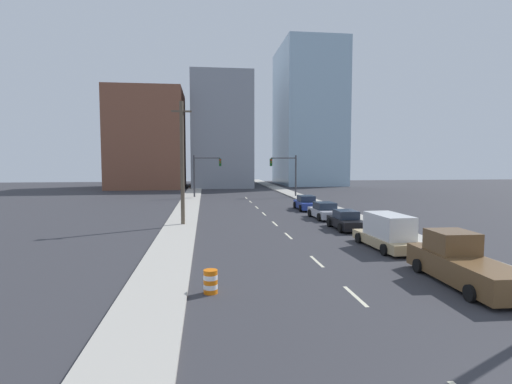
{
  "coord_description": "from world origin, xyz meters",
  "views": [
    {
      "loc": [
        -5.75,
        -5.3,
        5.25
      ],
      "look_at": [
        -0.79,
        33.88,
        2.2
      ],
      "focal_mm": 28.0,
      "sensor_mm": 36.0,
      "label": 1
    }
  ],
  "objects_px": {
    "traffic_barrel": "(211,282)",
    "box_truck_tan": "(388,232)",
    "pickup_truck_brown": "(462,264)",
    "traffic_signal_left": "(202,170)",
    "sedan_black": "(346,221)",
    "traffic_signal_right": "(288,170)",
    "sedan_blue": "(306,203)",
    "utility_pole_left_mid": "(182,163)",
    "sedan_silver": "(325,211)"
  },
  "relations": [
    {
      "from": "sedan_silver",
      "to": "sedan_blue",
      "type": "distance_m",
      "value": 6.75
    },
    {
      "from": "pickup_truck_brown",
      "to": "sedan_silver",
      "type": "height_order",
      "value": "pickup_truck_brown"
    },
    {
      "from": "utility_pole_left_mid",
      "to": "sedan_silver",
      "type": "height_order",
      "value": "utility_pole_left_mid"
    },
    {
      "from": "traffic_barrel",
      "to": "box_truck_tan",
      "type": "relative_size",
      "value": 0.17
    },
    {
      "from": "traffic_signal_left",
      "to": "traffic_signal_right",
      "type": "bearing_deg",
      "value": 0.0
    },
    {
      "from": "box_truck_tan",
      "to": "sedan_blue",
      "type": "distance_m",
      "value": 19.47
    },
    {
      "from": "traffic_signal_left",
      "to": "sedan_black",
      "type": "height_order",
      "value": "traffic_signal_left"
    },
    {
      "from": "traffic_signal_right",
      "to": "sedan_blue",
      "type": "distance_m",
      "value": 15.99
    },
    {
      "from": "traffic_signal_left",
      "to": "sedan_black",
      "type": "distance_m",
      "value": 30.49
    },
    {
      "from": "sedan_black",
      "to": "pickup_truck_brown",
      "type": "bearing_deg",
      "value": -88.76
    },
    {
      "from": "utility_pole_left_mid",
      "to": "sedan_black",
      "type": "relative_size",
      "value": 2.24
    },
    {
      "from": "sedan_blue",
      "to": "traffic_barrel",
      "type": "bearing_deg",
      "value": -111.04
    },
    {
      "from": "traffic_signal_left",
      "to": "utility_pole_left_mid",
      "type": "bearing_deg",
      "value": -93.13
    },
    {
      "from": "traffic_signal_right",
      "to": "traffic_barrel",
      "type": "relative_size",
      "value": 6.44
    },
    {
      "from": "traffic_signal_right",
      "to": "traffic_barrel",
      "type": "height_order",
      "value": "traffic_signal_right"
    },
    {
      "from": "pickup_truck_brown",
      "to": "sedan_blue",
      "type": "xyz_separation_m",
      "value": [
        -0.09,
        26.35,
        -0.16
      ]
    },
    {
      "from": "box_truck_tan",
      "to": "sedan_silver",
      "type": "xyz_separation_m",
      "value": [
        -0.0,
        12.72,
        -0.3
      ]
    },
    {
      "from": "utility_pole_left_mid",
      "to": "traffic_barrel",
      "type": "height_order",
      "value": "utility_pole_left_mid"
    },
    {
      "from": "sedan_black",
      "to": "sedan_blue",
      "type": "xyz_separation_m",
      "value": [
        0.07,
        12.56,
        0.03
      ]
    },
    {
      "from": "traffic_signal_left",
      "to": "traffic_barrel",
      "type": "relative_size",
      "value": 6.44
    },
    {
      "from": "traffic_signal_right",
      "to": "pickup_truck_brown",
      "type": "height_order",
      "value": "traffic_signal_right"
    },
    {
      "from": "pickup_truck_brown",
      "to": "utility_pole_left_mid",
      "type": "bearing_deg",
      "value": 128.46
    },
    {
      "from": "pickup_truck_brown",
      "to": "box_truck_tan",
      "type": "height_order",
      "value": "pickup_truck_brown"
    },
    {
      "from": "traffic_signal_left",
      "to": "traffic_barrel",
      "type": "distance_m",
      "value": 42.06
    },
    {
      "from": "traffic_signal_right",
      "to": "pickup_truck_brown",
      "type": "distance_m",
      "value": 42.09
    },
    {
      "from": "traffic_barrel",
      "to": "sedan_black",
      "type": "xyz_separation_m",
      "value": [
        10.55,
        13.75,
        0.2
      ]
    },
    {
      "from": "utility_pole_left_mid",
      "to": "pickup_truck_brown",
      "type": "distance_m",
      "value": 21.71
    },
    {
      "from": "traffic_signal_right",
      "to": "sedan_black",
      "type": "distance_m",
      "value": 28.39
    },
    {
      "from": "box_truck_tan",
      "to": "sedan_black",
      "type": "distance_m",
      "value": 6.92
    },
    {
      "from": "sedan_silver",
      "to": "traffic_signal_left",
      "type": "bearing_deg",
      "value": 114.59
    },
    {
      "from": "traffic_signal_left",
      "to": "sedan_blue",
      "type": "height_order",
      "value": "traffic_signal_left"
    },
    {
      "from": "traffic_signal_left",
      "to": "traffic_signal_right",
      "type": "relative_size",
      "value": 1.0
    },
    {
      "from": "sedan_blue",
      "to": "pickup_truck_brown",
      "type": "bearing_deg",
      "value": -88.84
    },
    {
      "from": "utility_pole_left_mid",
      "to": "traffic_signal_left",
      "type": "bearing_deg",
      "value": 86.87
    },
    {
      "from": "traffic_signal_left",
      "to": "utility_pole_left_mid",
      "type": "relative_size",
      "value": 0.61
    },
    {
      "from": "sedan_silver",
      "to": "traffic_signal_right",
      "type": "bearing_deg",
      "value": 84.51
    },
    {
      "from": "utility_pole_left_mid",
      "to": "sedan_silver",
      "type": "distance_m",
      "value": 13.65
    },
    {
      "from": "traffic_signal_left",
      "to": "traffic_barrel",
      "type": "xyz_separation_m",
      "value": [
        0.65,
        -41.91,
        -3.47
      ]
    },
    {
      "from": "traffic_signal_left",
      "to": "traffic_signal_right",
      "type": "distance_m",
      "value": 12.57
    },
    {
      "from": "traffic_signal_left",
      "to": "sedan_silver",
      "type": "bearing_deg",
      "value": -63.2
    },
    {
      "from": "traffic_signal_left",
      "to": "sedan_black",
      "type": "xyz_separation_m",
      "value": [
        11.2,
        -28.17,
        -3.27
      ]
    },
    {
      "from": "pickup_truck_brown",
      "to": "traffic_signal_right",
      "type": "bearing_deg",
      "value": 90.09
    },
    {
      "from": "utility_pole_left_mid",
      "to": "traffic_barrel",
      "type": "relative_size",
      "value": 10.55
    },
    {
      "from": "pickup_truck_brown",
      "to": "sedan_black",
      "type": "height_order",
      "value": "pickup_truck_brown"
    },
    {
      "from": "traffic_signal_right",
      "to": "traffic_barrel",
      "type": "distance_m",
      "value": 43.71
    },
    {
      "from": "traffic_signal_left",
      "to": "utility_pole_left_mid",
      "type": "xyz_separation_m",
      "value": [
        -1.36,
        -24.89,
        1.19
      ]
    },
    {
      "from": "traffic_signal_left",
      "to": "pickup_truck_brown",
      "type": "relative_size",
      "value": 0.96
    },
    {
      "from": "sedan_black",
      "to": "sedan_blue",
      "type": "relative_size",
      "value": 0.95
    },
    {
      "from": "traffic_signal_right",
      "to": "utility_pole_left_mid",
      "type": "bearing_deg",
      "value": -119.24
    },
    {
      "from": "traffic_signal_right",
      "to": "sedan_black",
      "type": "xyz_separation_m",
      "value": [
        -1.37,
        -28.17,
        -3.27
      ]
    }
  ]
}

